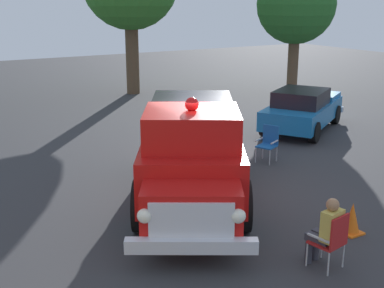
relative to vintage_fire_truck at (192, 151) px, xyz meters
name	(u,v)px	position (x,y,z in m)	size (l,w,h in m)	color
ground_plane	(211,195)	(0.08, -0.56, -1.20)	(60.00, 60.00, 0.00)	#333335
vintage_fire_truck	(192,151)	(0.00, 0.00, 0.00)	(6.22, 4.91, 2.59)	black
classic_hot_rod	(303,109)	(3.69, -6.69, -0.45)	(3.85, 4.69, 1.46)	black
lawn_chair_near_truck	(333,238)	(-3.84, -0.50, -0.61)	(0.58, 0.59, 1.02)	#B7BABF
lawn_chair_by_car	(269,141)	(1.47, -3.39, -0.61)	(0.65, 0.65, 1.02)	#B7BABF
spectator_seated	(326,230)	(-3.71, -0.47, -0.50)	(0.59, 0.47, 1.29)	#383842
oak_tree_left	(296,5)	(8.92, -10.76, 2.96)	(3.62, 3.62, 6.01)	brown
traffic_cone	(352,219)	(-3.04, -1.87, -0.89)	(0.40, 0.40, 0.64)	orange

